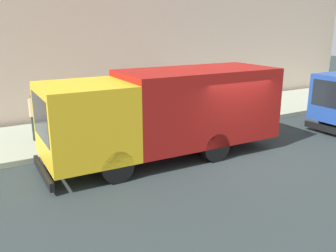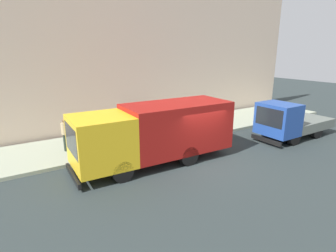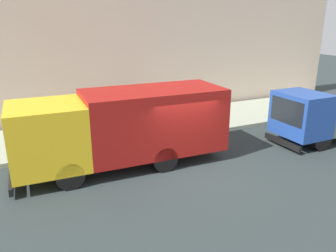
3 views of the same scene
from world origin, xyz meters
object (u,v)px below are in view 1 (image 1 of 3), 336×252
object	(u,v)px
large_utility_truck	(166,110)
pedestrian_walking	(35,115)
traffic_cone_orange	(62,139)
street_sign_post	(117,102)
pedestrian_standing	(106,113)
pedestrian_third	(143,94)

from	to	relation	value
large_utility_truck	pedestrian_walking	size ratio (longest dim) A/B	4.47
traffic_cone_orange	street_sign_post	distance (m)	2.30
large_utility_truck	pedestrian_standing	world-z (taller)	large_utility_truck
large_utility_truck	traffic_cone_orange	size ratio (longest dim) A/B	11.92
pedestrian_standing	traffic_cone_orange	bearing A→B (deg)	170.23
pedestrian_walking	pedestrian_standing	world-z (taller)	pedestrian_walking
pedestrian_walking	street_sign_post	world-z (taller)	street_sign_post
pedestrian_walking	pedestrian_standing	xyz separation A→B (m)	(-0.68, -2.45, -0.08)
pedestrian_walking	traffic_cone_orange	size ratio (longest dim) A/B	2.67
pedestrian_third	street_sign_post	bearing A→B (deg)	165.58
pedestrian_walking	pedestrian_third	distance (m)	5.72
pedestrian_standing	large_utility_truck	bearing A→B (deg)	-101.37
pedestrian_standing	street_sign_post	xyz separation A→B (m)	(-0.84, -0.11, 0.58)
large_utility_truck	street_sign_post	bearing A→B (deg)	24.34
pedestrian_third	pedestrian_walking	bearing A→B (deg)	134.48
pedestrian_third	traffic_cone_orange	xyz separation A→B (m)	(-3.38, 4.81, -0.57)
large_utility_truck	traffic_cone_orange	distance (m)	3.74
large_utility_truck	pedestrian_standing	distance (m)	3.06
traffic_cone_orange	street_sign_post	xyz separation A→B (m)	(-0.15, -2.02, 1.09)
street_sign_post	large_utility_truck	bearing A→B (deg)	-157.35
large_utility_truck	street_sign_post	distance (m)	2.17
pedestrian_walking	street_sign_post	xyz separation A→B (m)	(-1.52, -2.56, 0.50)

